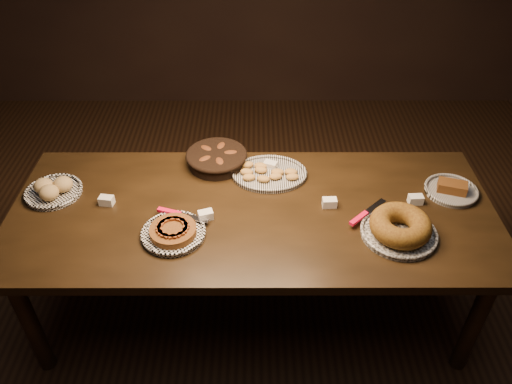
{
  "coord_description": "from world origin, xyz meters",
  "views": [
    {
      "loc": [
        0.01,
        -1.87,
        2.36
      ],
      "look_at": [
        0.02,
        0.05,
        0.82
      ],
      "focal_mm": 35.0,
      "sensor_mm": 36.0,
      "label": 1
    }
  ],
  "objects_px": {
    "madeleine_platter": "(269,173)",
    "buffet_table": "(253,220)",
    "bundt_cake_plate": "(400,227)",
    "apple_tart_plate": "(173,232)"
  },
  "relations": [
    {
      "from": "apple_tart_plate",
      "to": "bundt_cake_plate",
      "type": "relative_size",
      "value": 0.76
    },
    {
      "from": "apple_tart_plate",
      "to": "bundt_cake_plate",
      "type": "distance_m",
      "value": 1.05
    },
    {
      "from": "madeleine_platter",
      "to": "apple_tart_plate",
      "type": "bearing_deg",
      "value": -133.88
    },
    {
      "from": "bundt_cake_plate",
      "to": "madeleine_platter",
      "type": "bearing_deg",
      "value": 154.05
    },
    {
      "from": "apple_tart_plate",
      "to": "madeleine_platter",
      "type": "height_order",
      "value": "apple_tart_plate"
    },
    {
      "from": "apple_tart_plate",
      "to": "bundt_cake_plate",
      "type": "bearing_deg",
      "value": 0.08
    },
    {
      "from": "buffet_table",
      "to": "bundt_cake_plate",
      "type": "height_order",
      "value": "bundt_cake_plate"
    },
    {
      "from": "buffet_table",
      "to": "bundt_cake_plate",
      "type": "distance_m",
      "value": 0.71
    },
    {
      "from": "apple_tart_plate",
      "to": "bundt_cake_plate",
      "type": "xyz_separation_m",
      "value": [
        1.05,
        0.0,
        0.03
      ]
    },
    {
      "from": "madeleine_platter",
      "to": "buffet_table",
      "type": "bearing_deg",
      "value": -106.38
    }
  ]
}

